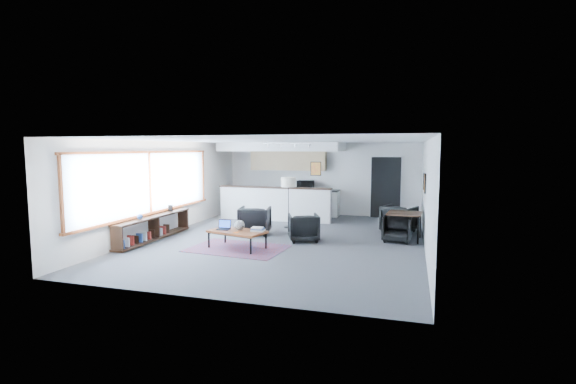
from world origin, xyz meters
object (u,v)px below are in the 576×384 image
(armchair_left, at_px, (255,219))
(dining_table, at_px, (404,215))
(dining_chair_far, at_px, (399,220))
(ceramic_pot, at_px, (240,225))
(microwave, at_px, (305,184))
(armchair_right, at_px, (303,226))
(floor_lamp, at_px, (289,184))
(dining_chair_near, at_px, (397,230))
(laptop, at_px, (224,227))
(coffee_table, at_px, (237,232))
(book_stack, at_px, (258,229))

(armchair_left, relative_size, dining_table, 0.92)
(dining_table, height_order, dining_chair_far, dining_chair_far)
(ceramic_pot, distance_m, microwave, 5.40)
(armchair_right, height_order, floor_lamp, floor_lamp)
(dining_chair_near, bearing_deg, dining_chair_far, 92.04)
(laptop, height_order, ceramic_pot, ceramic_pot)
(dining_chair_far, height_order, microwave, microwave)
(armchair_right, distance_m, dining_chair_near, 2.41)
(floor_lamp, distance_m, dining_table, 3.56)
(ceramic_pot, relative_size, dining_table, 0.27)
(coffee_table, height_order, ceramic_pot, ceramic_pot)
(floor_lamp, bearing_deg, coffee_table, -97.97)
(coffee_table, distance_m, microwave, 5.47)
(armchair_right, bearing_deg, dining_chair_near, 172.58)
(armchair_left, bearing_deg, floor_lamp, -128.11)
(dining_table, bearing_deg, dining_chair_near, -123.18)
(laptop, relative_size, dining_chair_far, 0.45)
(dining_table, distance_m, dining_chair_near, 0.48)
(dining_chair_near, bearing_deg, ceramic_pot, -150.00)
(book_stack, height_order, microwave, microwave)
(armchair_left, distance_m, floor_lamp, 1.65)
(book_stack, xyz_separation_m, armchair_right, (0.82, 1.20, -0.09))
(ceramic_pot, height_order, armchair_right, armchair_right)
(armchair_left, distance_m, armchair_right, 1.57)
(armchair_left, xyz_separation_m, armchair_right, (1.51, -0.42, -0.04))
(dining_chair_far, bearing_deg, armchair_left, 40.54)
(ceramic_pot, bearing_deg, armchair_right, 44.58)
(laptop, xyz_separation_m, armchair_right, (1.69, 1.20, -0.11))
(laptop, distance_m, microwave, 5.41)
(ceramic_pot, height_order, dining_chair_far, dining_chair_far)
(dining_table, relative_size, dining_chair_far, 1.26)
(laptop, bearing_deg, dining_table, 20.95)
(ceramic_pot, distance_m, armchair_left, 1.69)
(armchair_left, bearing_deg, coffee_table, 85.26)
(armchair_right, bearing_deg, coffee_table, 22.74)
(laptop, bearing_deg, microwave, 77.23)
(floor_lamp, bearing_deg, armchair_right, -61.56)
(coffee_table, relative_size, ceramic_pot, 5.92)
(coffee_table, distance_m, laptop, 0.40)
(dining_chair_far, bearing_deg, ceramic_pot, 60.99)
(laptop, relative_size, dining_table, 0.35)
(armchair_right, xyz_separation_m, floor_lamp, (-0.90, 1.66, 0.94))
(book_stack, height_order, armchair_right, armchair_right)
(laptop, bearing_deg, book_stack, -5.23)
(coffee_table, bearing_deg, dining_chair_near, 41.36)
(floor_lamp, bearing_deg, ceramic_pot, -97.20)
(laptop, bearing_deg, dining_chair_near, 18.82)
(book_stack, distance_m, floor_lamp, 2.98)
(floor_lamp, xyz_separation_m, microwave, (-0.09, 2.47, -0.21))
(armchair_left, relative_size, dining_chair_near, 1.39)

